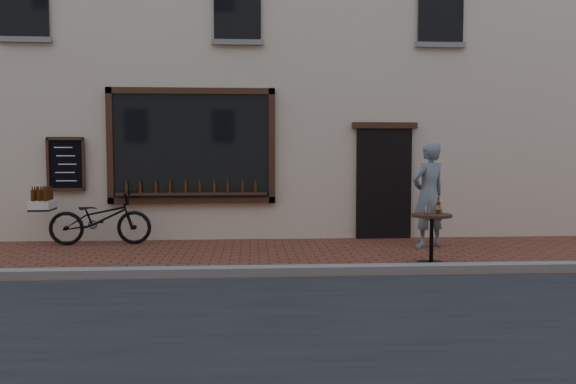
{
  "coord_description": "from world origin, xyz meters",
  "views": [
    {
      "loc": [
        -0.75,
        -7.6,
        1.72
      ],
      "look_at": [
        -0.17,
        1.2,
        1.1
      ],
      "focal_mm": 35.0,
      "sensor_mm": 36.0,
      "label": 1
    }
  ],
  "objects": [
    {
      "name": "shop_building",
      "position": [
        0.0,
        6.5,
        5.0
      ],
      "size": [
        28.0,
        6.2,
        10.0
      ],
      "color": "beige",
      "rests_on": "ground"
    },
    {
      "name": "ground",
      "position": [
        0.0,
        0.0,
        0.0
      ],
      "size": [
        90.0,
        90.0,
        0.0
      ],
      "primitive_type": "plane",
      "color": "brown",
      "rests_on": "ground"
    },
    {
      "name": "pedestrian",
      "position": [
        2.46,
        2.35,
        0.96
      ],
      "size": [
        0.83,
        0.71,
        1.92
      ],
      "primitive_type": "imported",
      "rotation": [
        0.0,
        0.0,
        3.57
      ],
      "color": "slate",
      "rests_on": "ground"
    },
    {
      "name": "cargo_bicycle",
      "position": [
        -3.6,
        3.02,
        0.5
      ],
      "size": [
        2.17,
        0.74,
        1.05
      ],
      "rotation": [
        0.0,
        0.0,
        1.62
      ],
      "color": "black",
      "rests_on": "ground"
    },
    {
      "name": "kerb",
      "position": [
        0.0,
        0.2,
        0.06
      ],
      "size": [
        90.0,
        0.25,
        0.12
      ],
      "primitive_type": "cube",
      "color": "slate",
      "rests_on": "ground"
    },
    {
      "name": "bistro_table",
      "position": [
        2.01,
        0.78,
        0.56
      ],
      "size": [
        0.61,
        0.61,
        1.04
      ],
      "color": "black",
      "rests_on": "ground"
    }
  ]
}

